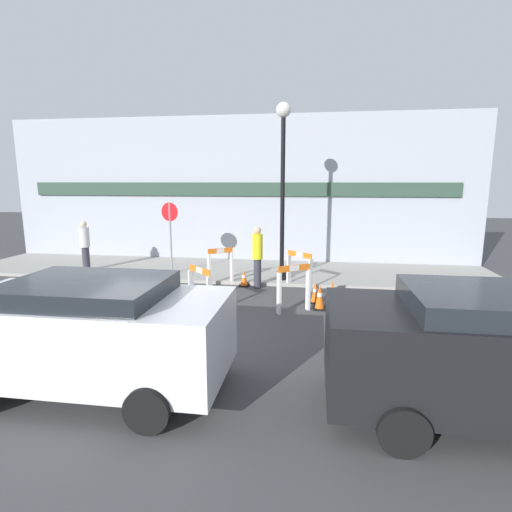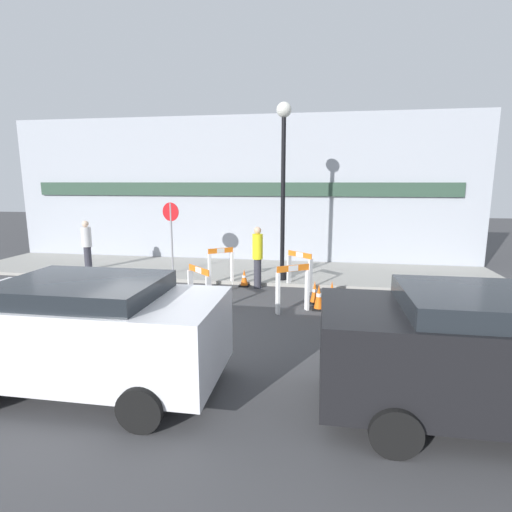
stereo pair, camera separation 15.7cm
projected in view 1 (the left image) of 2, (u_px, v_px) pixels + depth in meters
name	position (u px, v px, depth m)	size (l,w,h in m)	color
ground_plane	(154.00, 341.00, 7.80)	(60.00, 60.00, 0.00)	#424244
sidewalk_slab	(225.00, 270.00, 13.86)	(18.00, 3.49, 0.10)	#9E9B93
storefront_facade	(234.00, 190.00, 15.14)	(18.00, 0.22, 5.50)	#A3A8B2
streetlamp_post	(283.00, 169.00, 11.72)	(0.44, 0.44, 5.22)	black
stop_sign	(170.00, 226.00, 12.89)	(0.59, 0.15, 2.32)	gray
barricade_0	(294.00, 287.00, 9.46)	(0.79, 0.57, 1.15)	white
barricade_1	(299.00, 269.00, 11.54)	(0.77, 0.67, 1.09)	white
barricade_2	(221.00, 266.00, 11.87)	(0.71, 0.56, 1.14)	white
barricade_3	(200.00, 286.00, 9.74)	(0.78, 0.74, 1.04)	white
traffic_cone_0	(332.00, 293.00, 10.11)	(0.30, 0.30, 0.62)	black
traffic_cone_1	(320.00, 297.00, 9.71)	(0.30, 0.30, 0.64)	black
traffic_cone_2	(315.00, 292.00, 10.24)	(0.30, 0.30, 0.58)	black
traffic_cone_3	(244.00, 278.00, 11.89)	(0.30, 0.30, 0.51)	black
person_worker	(257.00, 255.00, 11.54)	(0.30, 0.30, 1.81)	#33333D
person_pedestrian	(85.00, 244.00, 13.46)	(0.44, 0.44, 1.69)	#33333D
parked_car_1	(91.00, 328.00, 5.87)	(4.02, 2.01, 1.68)	silver
parked_car_2	(506.00, 350.00, 5.05)	(4.48, 1.96, 1.74)	black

